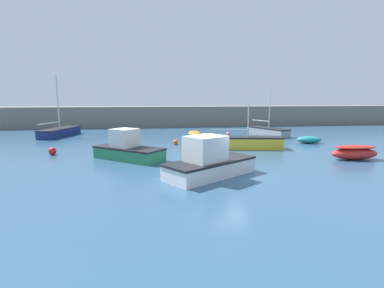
% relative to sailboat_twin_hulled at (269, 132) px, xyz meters
% --- Properties ---
extents(ground_plane, '(120.00, 120.00, 0.20)m').
position_rel_sailboat_twin_hulled_xyz_m(ground_plane, '(-8.80, -15.43, -0.56)').
color(ground_plane, '#2D5170').
extents(harbor_breakwater, '(67.29, 3.79, 2.86)m').
position_rel_sailboat_twin_hulled_xyz_m(harbor_breakwater, '(-8.80, 12.62, 0.97)').
color(harbor_breakwater, slate).
rests_on(harbor_breakwater, ground_plane).
extents(sailboat_twin_hulled, '(3.28, 5.10, 5.23)m').
position_rel_sailboat_twin_hulled_xyz_m(sailboat_twin_hulled, '(0.00, 0.00, 0.00)').
color(sailboat_twin_hulled, gray).
rests_on(sailboat_twin_hulled, ground_plane).
extents(fishing_dinghy_green, '(1.54, 2.27, 0.85)m').
position_rel_sailboat_twin_hulled_xyz_m(fishing_dinghy_green, '(-14.83, -3.30, -0.04)').
color(fishing_dinghy_green, '#2D56B7').
rests_on(fishing_dinghy_green, ground_plane).
extents(sailboat_short_mast, '(5.81, 2.40, 3.68)m').
position_rel_sailboat_twin_hulled_xyz_m(sailboat_short_mast, '(-4.94, -7.68, 0.04)').
color(sailboat_short_mast, yellow).
rests_on(sailboat_short_mast, ground_plane).
extents(motorboat_with_cabin, '(5.12, 4.69, 2.07)m').
position_rel_sailboat_twin_hulled_xyz_m(motorboat_with_cabin, '(-14.41, -10.56, 0.23)').
color(motorboat_with_cabin, '#287A4C').
rests_on(motorboat_with_cabin, ground_plane).
extents(rowboat_with_red_cover, '(3.27, 1.45, 0.96)m').
position_rel_sailboat_twin_hulled_xyz_m(rowboat_with_red_cover, '(0.90, -12.83, 0.02)').
color(rowboat_with_red_cover, red).
rests_on(rowboat_with_red_cover, ground_plane).
extents(cabin_cruiser_white, '(5.52, 4.66, 2.21)m').
position_rel_sailboat_twin_hulled_xyz_m(cabin_cruiser_white, '(-9.78, -15.83, 0.32)').
color(cabin_cruiser_white, white).
rests_on(cabin_cruiser_white, ground_plane).
extents(dinghy_near_pier, '(2.40, 1.70, 0.65)m').
position_rel_sailboat_twin_hulled_xyz_m(dinghy_near_pier, '(1.60, -5.62, -0.14)').
color(dinghy_near_pier, teal).
rests_on(dinghy_near_pier, ground_plane).
extents(sailboat_tall_mast, '(3.28, 6.54, 6.45)m').
position_rel_sailboat_twin_hulled_xyz_m(sailboat_tall_mast, '(-22.57, 2.62, 0.02)').
color(sailboat_tall_mast, navy).
rests_on(sailboat_tall_mast, ground_plane).
extents(rowboat_white_midwater, '(1.43, 2.92, 0.58)m').
position_rel_sailboat_twin_hulled_xyz_m(rowboat_white_midwater, '(-8.13, 0.59, -0.17)').
color(rowboat_white_midwater, orange).
rests_on(rowboat_white_midwater, ground_plane).
extents(mooring_buoy_pink, '(0.48, 0.48, 0.48)m').
position_rel_sailboat_twin_hulled_xyz_m(mooring_buoy_pink, '(-4.53, 0.10, -0.22)').
color(mooring_buoy_pink, '#EA668C').
rests_on(mooring_buoy_pink, ground_plane).
extents(mooring_buoy_red, '(0.55, 0.55, 0.55)m').
position_rel_sailboat_twin_hulled_xyz_m(mooring_buoy_red, '(-20.03, -8.28, -0.19)').
color(mooring_buoy_red, red).
rests_on(mooring_buoy_red, ground_plane).
extents(mooring_buoy_orange, '(0.43, 0.43, 0.43)m').
position_rel_sailboat_twin_hulled_xyz_m(mooring_buoy_orange, '(-10.63, -4.69, -0.25)').
color(mooring_buoy_orange, orange).
rests_on(mooring_buoy_orange, ground_plane).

